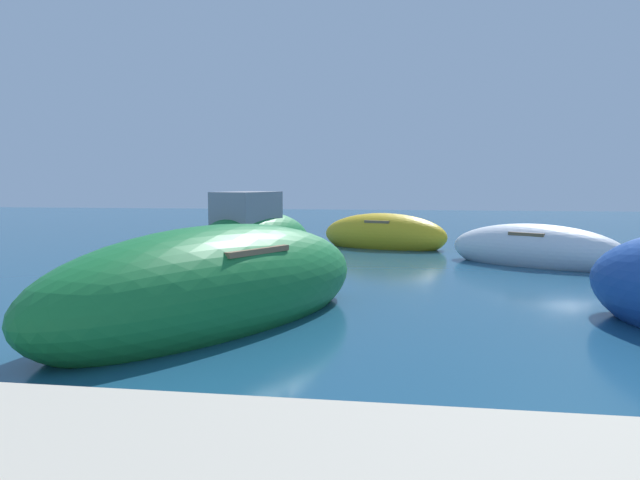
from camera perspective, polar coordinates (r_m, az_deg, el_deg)
name	(u,v)px	position (r m, az deg, el deg)	size (l,w,h in m)	color
moored_boat_0	(384,235)	(19.90, 5.92, 0.44)	(4.44, 2.89, 1.43)	gold
moored_boat_2	(254,242)	(15.97, -6.08, -0.17)	(3.27, 4.96, 2.25)	#197233
moored_boat_3	(218,288)	(9.34, -9.40, -4.42)	(4.70, 6.67, 1.90)	#197233
moored_boat_5	(535,250)	(16.60, 19.16, -0.89)	(4.59, 3.70, 1.35)	white
moored_boat_7	(244,236)	(21.17, -6.98, 0.38)	(3.69, 2.03, 0.97)	#1E479E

